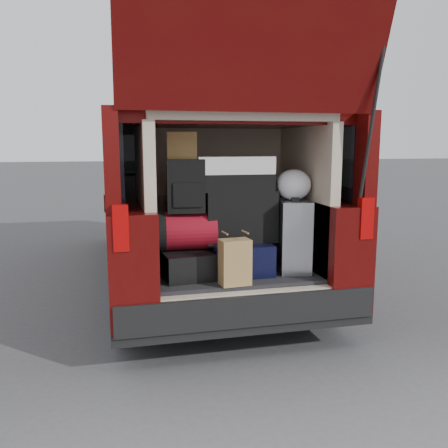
{
  "coord_description": "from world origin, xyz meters",
  "views": [
    {
      "loc": [
        -0.91,
        -3.36,
        1.55
      ],
      "look_at": [
        -0.06,
        0.2,
        0.93
      ],
      "focal_mm": 38.0,
      "sensor_mm": 36.0,
      "label": 1
    }
  ],
  "objects_px": {
    "navy_hardshell": "(238,256)",
    "black_soft_case": "(238,215)",
    "red_duffel": "(186,231)",
    "silver_roller": "(292,236)",
    "twotone_duffel": "(233,173)",
    "black_hardshell": "(184,263)",
    "kraft_bag": "(235,262)",
    "backpack": "(186,186)"
  },
  "relations": [
    {
      "from": "kraft_bag",
      "to": "red_duffel",
      "type": "bearing_deg",
      "value": 125.79
    },
    {
      "from": "black_hardshell",
      "to": "red_duffel",
      "type": "height_order",
      "value": "red_duffel"
    },
    {
      "from": "kraft_bag",
      "to": "black_hardshell",
      "type": "bearing_deg",
      "value": 128.82
    },
    {
      "from": "navy_hardshell",
      "to": "backpack",
      "type": "distance_m",
      "value": 0.71
    },
    {
      "from": "kraft_bag",
      "to": "backpack",
      "type": "bearing_deg",
      "value": 128.68
    },
    {
      "from": "kraft_bag",
      "to": "backpack",
      "type": "height_order",
      "value": "backpack"
    },
    {
      "from": "silver_roller",
      "to": "black_hardshell",
      "type": "bearing_deg",
      "value": -174.8
    },
    {
      "from": "kraft_bag",
      "to": "red_duffel",
      "type": "relative_size",
      "value": 0.74
    },
    {
      "from": "silver_roller",
      "to": "backpack",
      "type": "relative_size",
      "value": 1.42
    },
    {
      "from": "backpack",
      "to": "red_duffel",
      "type": "bearing_deg",
      "value": 91.89
    },
    {
      "from": "red_duffel",
      "to": "silver_roller",
      "type": "bearing_deg",
      "value": -1.81
    },
    {
      "from": "red_duffel",
      "to": "black_hardshell",
      "type": "bearing_deg",
      "value": -133.48
    },
    {
      "from": "black_hardshell",
      "to": "backpack",
      "type": "distance_m",
      "value": 0.59
    },
    {
      "from": "black_soft_case",
      "to": "kraft_bag",
      "type": "bearing_deg",
      "value": -108.59
    },
    {
      "from": "silver_roller",
      "to": "red_duffel",
      "type": "xyz_separation_m",
      "value": [
        -0.84,
        0.07,
        0.06
      ]
    },
    {
      "from": "red_duffel",
      "to": "twotone_duffel",
      "type": "distance_m",
      "value": 0.57
    },
    {
      "from": "navy_hardshell",
      "to": "kraft_bag",
      "type": "xyz_separation_m",
      "value": [
        -0.12,
        -0.36,
        0.04
      ]
    },
    {
      "from": "black_hardshell",
      "to": "red_duffel",
      "type": "distance_m",
      "value": 0.25
    },
    {
      "from": "navy_hardshell",
      "to": "kraft_bag",
      "type": "height_order",
      "value": "kraft_bag"
    },
    {
      "from": "black_soft_case",
      "to": "backpack",
      "type": "relative_size",
      "value": 1.4
    },
    {
      "from": "silver_roller",
      "to": "red_duffel",
      "type": "relative_size",
      "value": 1.26
    },
    {
      "from": "black_hardshell",
      "to": "kraft_bag",
      "type": "relative_size",
      "value": 1.51
    },
    {
      "from": "silver_roller",
      "to": "twotone_duffel",
      "type": "relative_size",
      "value": 0.96
    },
    {
      "from": "red_duffel",
      "to": "black_soft_case",
      "type": "height_order",
      "value": "black_soft_case"
    },
    {
      "from": "black_soft_case",
      "to": "twotone_duffel",
      "type": "height_order",
      "value": "twotone_duffel"
    },
    {
      "from": "backpack",
      "to": "silver_roller",
      "type": "bearing_deg",
      "value": 2.94
    },
    {
      "from": "navy_hardshell",
      "to": "red_duffel",
      "type": "distance_m",
      "value": 0.47
    },
    {
      "from": "kraft_bag",
      "to": "black_soft_case",
      "type": "bearing_deg",
      "value": 65.8
    },
    {
      "from": "navy_hardshell",
      "to": "kraft_bag",
      "type": "relative_size",
      "value": 1.68
    },
    {
      "from": "red_duffel",
      "to": "backpack",
      "type": "height_order",
      "value": "backpack"
    },
    {
      "from": "red_duffel",
      "to": "twotone_duffel",
      "type": "xyz_separation_m",
      "value": [
        0.38,
        0.03,
        0.43
      ]
    },
    {
      "from": "backpack",
      "to": "twotone_duffel",
      "type": "bearing_deg",
      "value": 14.3
    },
    {
      "from": "silver_roller",
      "to": "red_duffel",
      "type": "bearing_deg",
      "value": -175.99
    },
    {
      "from": "silver_roller",
      "to": "kraft_bag",
      "type": "distance_m",
      "value": 0.61
    },
    {
      "from": "black_hardshell",
      "to": "silver_roller",
      "type": "relative_size",
      "value": 0.88
    },
    {
      "from": "black_soft_case",
      "to": "twotone_duffel",
      "type": "bearing_deg",
      "value": -165.09
    },
    {
      "from": "navy_hardshell",
      "to": "kraft_bag",
      "type": "distance_m",
      "value": 0.38
    },
    {
      "from": "black_hardshell",
      "to": "twotone_duffel",
      "type": "height_order",
      "value": "twotone_duffel"
    },
    {
      "from": "black_hardshell",
      "to": "backpack",
      "type": "bearing_deg",
      "value": -49.37
    },
    {
      "from": "black_soft_case",
      "to": "red_duffel",
      "type": "bearing_deg",
      "value": -174.42
    },
    {
      "from": "navy_hardshell",
      "to": "black_soft_case",
      "type": "xyz_separation_m",
      "value": [
        0.01,
        0.02,
        0.32
      ]
    },
    {
      "from": "black_hardshell",
      "to": "navy_hardshell",
      "type": "relative_size",
      "value": 0.9
    }
  ]
}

